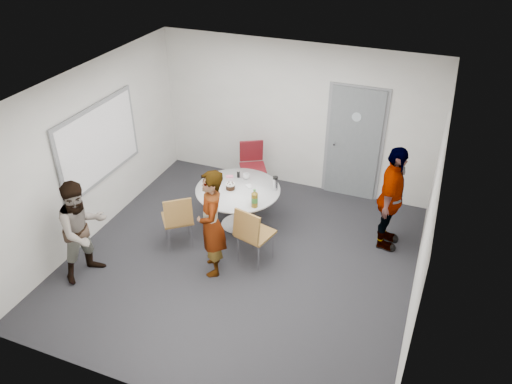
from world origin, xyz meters
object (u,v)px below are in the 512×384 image
at_px(chair_near_right, 252,231).
at_px(person_left, 83,230).
at_px(door, 354,144).
at_px(chair_near_left, 178,217).
at_px(whiteboard, 99,143).
at_px(chair_far, 252,161).
at_px(person_main, 212,224).
at_px(person_right, 391,199).
at_px(table, 239,194).

bearing_deg(chair_near_right, person_left, -138.93).
bearing_deg(person_left, door, -20.24).
xyz_separation_m(door, chair_near_left, (-2.13, -2.51, -0.46)).
xyz_separation_m(whiteboard, chair_far, (1.83, 1.83, -0.87)).
xyz_separation_m(person_main, person_left, (-1.65, -0.72, -0.06)).
xyz_separation_m(chair_near_left, chair_near_right, (1.20, 0.03, 0.03)).
relative_size(whiteboard, person_left, 1.23).
relative_size(chair_far, person_right, 0.55).
distance_m(chair_near_left, person_right, 3.24).
distance_m(chair_near_left, person_main, 0.83).
height_order(table, person_right, person_right).
height_order(chair_near_left, chair_near_right, chair_near_right).
relative_size(door, chair_near_left, 2.27).
xyz_separation_m(chair_near_right, person_right, (1.78, 1.20, 0.26)).
distance_m(chair_near_right, person_main, 0.62).
bearing_deg(person_left, person_right, -39.41).
bearing_deg(chair_near_left, chair_far, 41.07).
distance_m(whiteboard, person_right, 4.56).
xyz_separation_m(whiteboard, person_left, (0.51, -1.25, -0.68)).
bearing_deg(chair_near_right, whiteboard, -169.64).
relative_size(chair_near_left, person_left, 0.60).
distance_m(chair_near_left, chair_near_right, 1.20).
bearing_deg(person_main, table, 156.08).
height_order(table, chair_near_left, table).
bearing_deg(whiteboard, chair_near_right, -4.26).
bearing_deg(chair_far, chair_near_left, 49.59).
distance_m(door, chair_near_right, 2.68).
bearing_deg(door, table, -131.81).
xyz_separation_m(whiteboard, person_right, (4.41, 1.00, -0.59)).
bearing_deg(chair_far, person_right, 132.93).
height_order(door, person_right, door).
distance_m(table, person_right, 2.37).
relative_size(chair_near_left, chair_near_right, 0.96).
distance_m(door, chair_near_left, 3.32).
distance_m(table, chair_near_left, 1.08).
xyz_separation_m(table, person_right, (2.32, 0.37, 0.24)).
bearing_deg(door, person_right, -56.38).
xyz_separation_m(chair_near_left, person_left, (-0.92, -1.02, 0.20)).
height_order(whiteboard, chair_near_left, whiteboard).
relative_size(whiteboard, person_main, 1.15).
relative_size(whiteboard, chair_far, 2.02).
xyz_separation_m(chair_near_left, person_right, (2.98, 1.23, 0.29)).
xyz_separation_m(door, person_right, (0.85, -1.28, -0.17)).
bearing_deg(door, person_main, -116.52).
relative_size(door, person_main, 1.28).
distance_m(door, person_left, 4.67).
bearing_deg(chair_near_right, table, 137.82).
bearing_deg(whiteboard, person_right, 12.81).
height_order(chair_near_left, person_left, person_left).
height_order(whiteboard, person_left, whiteboard).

